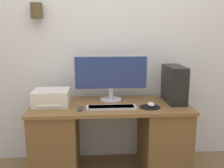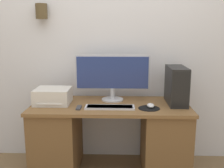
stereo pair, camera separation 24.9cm
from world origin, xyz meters
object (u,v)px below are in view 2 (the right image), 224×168
object	(u,v)px
monitor	(112,75)
remote_control	(79,108)
computer_tower	(176,85)
printer	(53,96)
keyboard	(110,107)
mouse	(151,105)

from	to	relation	value
monitor	remote_control	xyz separation A→B (m)	(-0.30, -0.30, -0.26)
monitor	computer_tower	distance (m)	0.64
computer_tower	printer	distance (m)	1.20
printer	remote_control	xyz separation A→B (m)	(0.28, -0.16, -0.07)
monitor	printer	bearing A→B (deg)	-165.99
computer_tower	printer	world-z (taller)	computer_tower
monitor	remote_control	distance (m)	0.50
keyboard	computer_tower	distance (m)	0.68
computer_tower	printer	size ratio (longest dim) A/B	1.16
monitor	keyboard	xyz separation A→B (m)	(-0.02, -0.28, -0.25)
keyboard	remote_control	world-z (taller)	keyboard
remote_control	monitor	bearing A→B (deg)	45.23
keyboard	mouse	distance (m)	0.38
monitor	keyboard	distance (m)	0.38
keyboard	monitor	bearing A→B (deg)	86.65
keyboard	remote_control	xyz separation A→B (m)	(-0.28, -0.02, -0.00)
computer_tower	mouse	bearing A→B (deg)	-149.89
keyboard	printer	distance (m)	0.58
printer	remote_control	bearing A→B (deg)	-29.87
keyboard	computer_tower	bearing A→B (deg)	15.56
remote_control	mouse	bearing A→B (deg)	3.85
mouse	printer	size ratio (longest dim) A/B	0.30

